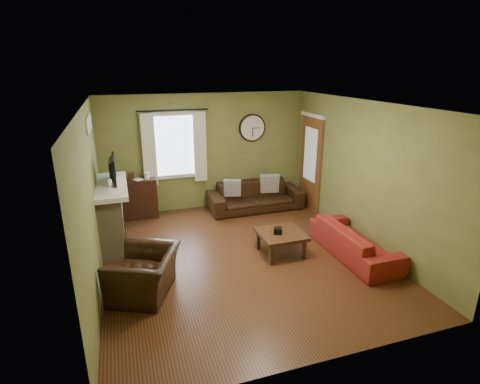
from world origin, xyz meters
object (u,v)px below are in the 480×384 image
object	(u,v)px
coffee_table	(281,243)
sofa_red	(354,241)
bookshelf	(140,199)
sofa_brown	(255,196)
armchair	(144,274)

from	to	relation	value
coffee_table	sofa_red	bearing A→B (deg)	-21.21
bookshelf	sofa_brown	size ratio (longest dim) A/B	0.41
bookshelf	coffee_table	world-z (taller)	bookshelf
sofa_brown	sofa_red	distance (m)	2.78
armchair	sofa_brown	bearing A→B (deg)	159.16
sofa_brown	sofa_red	bearing A→B (deg)	-72.01
armchair	sofa_red	bearing A→B (deg)	114.99
bookshelf	sofa_brown	bearing A→B (deg)	-6.28
sofa_red	armchair	distance (m)	3.56
bookshelf	armchair	bearing A→B (deg)	-92.79
bookshelf	armchair	distance (m)	2.98
sofa_red	coffee_table	world-z (taller)	sofa_red
bookshelf	sofa_red	bearing A→B (deg)	-40.62
bookshelf	sofa_brown	distance (m)	2.57
bookshelf	armchair	world-z (taller)	bookshelf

